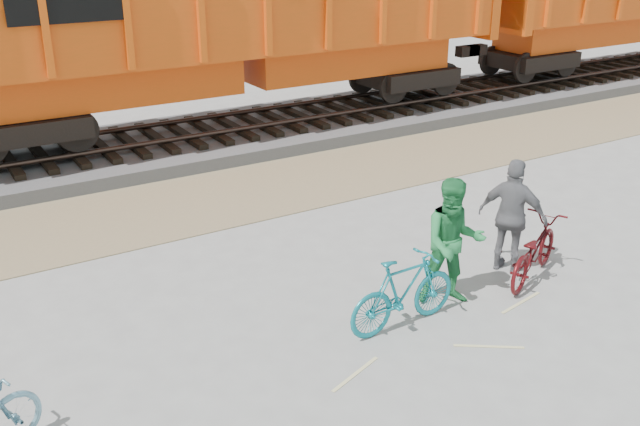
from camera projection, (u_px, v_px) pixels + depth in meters
The scene contains 9 objects.
ground at pixel (383, 322), 9.72m from camera, with size 120.00×120.00×0.00m, color #9E9E99.
gravel_strip at pixel (218, 198), 14.05m from camera, with size 120.00×3.00×0.02m, color #9A8960.
ballast_bed at pixel (157, 146), 16.76m from camera, with size 120.00×4.00×0.30m, color slate.
track at pixel (156, 133), 16.64m from camera, with size 120.00×2.60×0.24m.
hopper_car_center at pixel (237, 16), 16.74m from camera, with size 14.00×3.13×4.65m.
bicycle_teal at pixel (404, 292), 9.43m from camera, with size 0.49×1.73×1.04m, color #127E8B.
bicycle_maroon at pixel (534, 250), 10.74m from camera, with size 0.62×1.78×0.94m, color #500D10.
person_man at pixel (453, 242), 9.92m from camera, with size 0.90×0.70×1.85m, color #247D40.
person_woman at pixel (512, 216), 10.84m from camera, with size 1.06×0.44×1.81m, color slate.
Camera 1 is at (-5.13, -6.73, 5.08)m, focal length 40.00 mm.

